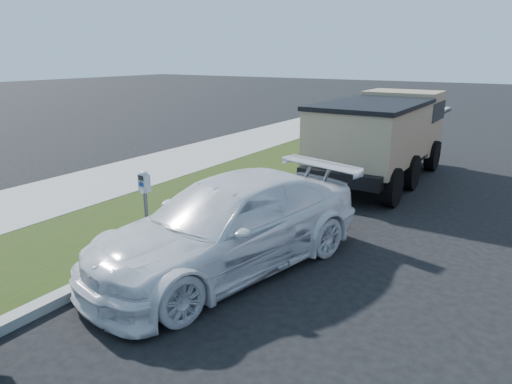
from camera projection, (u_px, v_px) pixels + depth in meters
The scene contains 5 objects.
ground at pixel (295, 279), 7.45m from camera, with size 120.00×120.00×0.00m, color black.
streetside at pixel (142, 192), 11.90m from camera, with size 6.12×50.00×0.15m.
parking_meter at pixel (145, 193), 8.00m from camera, with size 0.21×0.15×1.44m.
white_wagon at pixel (231, 224), 7.73m from camera, with size 2.13×5.24×1.52m, color white.
dump_truck at pixel (383, 132), 13.21m from camera, with size 2.50×6.18×2.41m.
Camera 1 is at (3.06, -6.02, 3.51)m, focal length 32.00 mm.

